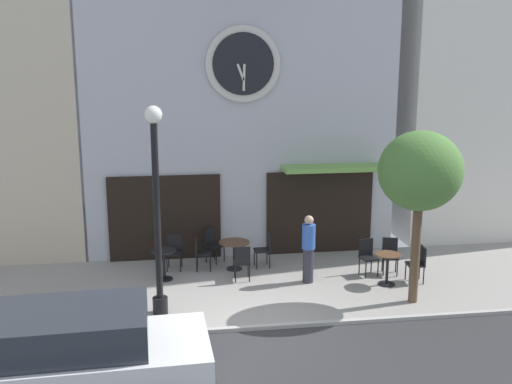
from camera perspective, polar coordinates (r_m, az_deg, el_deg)
The scene contains 17 objects.
ground_plane at distance 11.79m, azimuth -0.43°, elevation -14.00°, with size 29.42×10.12×0.13m.
clock_building at distance 16.91m, azimuth -1.83°, elevation 13.12°, with size 8.50×3.89×10.51m.
street_lamp at distance 12.26m, azimuth -9.55°, elevation -1.90°, with size 0.36×0.36×4.39m.
street_tree at distance 13.03m, azimuth 15.58°, elevation 1.84°, with size 1.82×1.63×3.83m.
cafe_table_center at distance 14.67m, azimuth -8.88°, elevation -6.53°, with size 0.61×0.61×0.76m.
cafe_table_leftmost at distance 15.20m, azimuth -2.11°, elevation -5.51°, with size 0.79×0.79×0.74m.
cafe_table_rightmost at distance 14.53m, azimuth 12.57°, elevation -6.85°, with size 0.61×0.61×0.77m.
cafe_chair_corner at distance 15.11m, azimuth 10.71°, elevation -5.91°, with size 0.46×0.46×0.90m.
cafe_chair_right_end at distance 14.88m, azimuth 15.43°, elevation -6.45°, with size 0.44×0.44×0.90m.
cafe_chair_outer at distance 15.32m, azimuth 12.81°, elevation -5.75°, with size 0.49×0.49×0.90m.
cafe_chair_facing_street at distance 15.22m, azimuth -5.41°, elevation -5.62°, with size 0.43×0.43×0.90m.
cafe_chair_near_tree at distance 15.40m, azimuth -7.89°, elevation -5.47°, with size 0.45×0.45×0.90m.
cafe_chair_under_awning at distance 14.42m, azimuth -1.35°, elevation -6.60°, with size 0.41×0.41×0.90m.
cafe_chair_mid_row at distance 15.81m, azimuth -4.21°, elevation -4.90°, with size 0.57×0.57×0.90m.
cafe_chair_left_end at distance 15.39m, azimuth 0.88°, elevation -5.35°, with size 0.42×0.42×0.90m.
pedestrian_blue at distance 14.29m, azimuth 5.09°, elevation -5.42°, with size 0.34×0.34×1.67m.
parked_car_white at distance 9.87m, azimuth -17.56°, elevation -15.09°, with size 4.36×2.15×1.55m.
Camera 1 is at (-1.45, -10.79, 5.22)m, focal length 41.43 mm.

